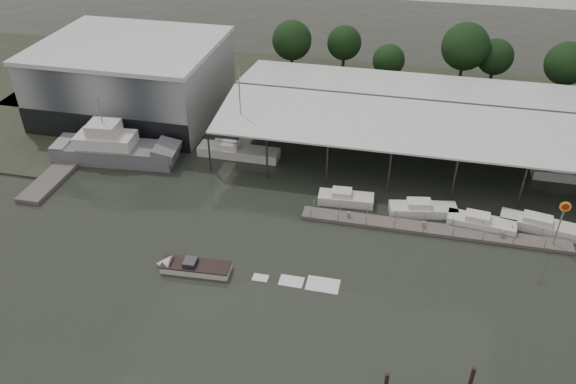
% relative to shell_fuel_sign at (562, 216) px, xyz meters
% --- Properties ---
extents(ground, '(200.00, 200.00, 0.00)m').
position_rel_shell_fuel_sign_xyz_m(ground, '(-27.00, -9.99, -3.93)').
color(ground, '#242A22').
rests_on(ground, ground).
extents(land_strip_far, '(140.00, 30.00, 0.30)m').
position_rel_shell_fuel_sign_xyz_m(land_strip_far, '(-27.00, 32.01, -3.83)').
color(land_strip_far, '#373E2E').
rests_on(land_strip_far, ground).
extents(land_strip_west, '(20.00, 40.00, 0.30)m').
position_rel_shell_fuel_sign_xyz_m(land_strip_west, '(-67.00, 20.01, -3.83)').
color(land_strip_west, '#373E2E').
rests_on(land_strip_west, ground).
extents(storage_warehouse, '(24.50, 20.50, 10.50)m').
position_rel_shell_fuel_sign_xyz_m(storage_warehouse, '(-55.00, 19.95, 1.36)').
color(storage_warehouse, gray).
rests_on(storage_warehouse, ground).
extents(covered_boat_shed, '(58.24, 24.00, 6.96)m').
position_rel_shell_fuel_sign_xyz_m(covered_boat_shed, '(-10.00, 18.01, 2.20)').
color(covered_boat_shed, silver).
rests_on(covered_boat_shed, ground).
extents(trawler_dock, '(3.00, 18.00, 0.50)m').
position_rel_shell_fuel_sign_xyz_m(trawler_dock, '(-57.00, 4.01, -3.68)').
color(trawler_dock, '#605A54').
rests_on(trawler_dock, ground).
extents(floating_dock, '(28.00, 2.00, 1.40)m').
position_rel_shell_fuel_sign_xyz_m(floating_dock, '(-12.00, 0.01, -3.72)').
color(floating_dock, '#605A54').
rests_on(floating_dock, ground).
extents(shell_fuel_sign, '(1.10, 0.18, 5.55)m').
position_rel_shell_fuel_sign_xyz_m(shell_fuel_sign, '(0.00, 0.00, 0.00)').
color(shell_fuel_sign, gray).
rests_on(shell_fuel_sign, ground).
extents(grey_trawler, '(16.31, 5.86, 8.84)m').
position_rel_shell_fuel_sign_xyz_m(grey_trawler, '(-51.54, 6.38, -2.35)').
color(grey_trawler, slate).
rests_on(grey_trawler, ground).
extents(white_sailboat, '(10.54, 2.70, 12.34)m').
position_rel_shell_fuel_sign_xyz_m(white_sailboat, '(-36.78, 10.60, -3.28)').
color(white_sailboat, white).
rests_on(white_sailboat, ground).
extents(speedboat_underway, '(18.38, 3.19, 2.00)m').
position_rel_shell_fuel_sign_xyz_m(speedboat_underway, '(-34.91, -11.42, -3.53)').
color(speedboat_underway, white).
rests_on(speedboat_underway, ground).
extents(moored_cruiser_0, '(6.33, 2.55, 1.70)m').
position_rel_shell_fuel_sign_xyz_m(moored_cruiser_0, '(-21.76, 3.18, -3.31)').
color(moored_cruiser_0, white).
rests_on(moored_cruiser_0, ground).
extents(moored_cruiser_1, '(7.62, 3.49, 1.70)m').
position_rel_shell_fuel_sign_xyz_m(moored_cruiser_1, '(-13.18, 2.91, -3.31)').
color(moored_cruiser_1, white).
rests_on(moored_cruiser_1, ground).
extents(moored_cruiser_2, '(7.27, 3.05, 1.70)m').
position_rel_shell_fuel_sign_xyz_m(moored_cruiser_2, '(-7.06, 1.77, -3.31)').
color(moored_cruiser_2, white).
rests_on(moored_cruiser_2, ground).
extents(moored_cruiser_3, '(8.59, 3.82, 1.70)m').
position_rel_shell_fuel_sign_xyz_m(moored_cruiser_3, '(-0.88, 2.73, -3.31)').
color(moored_cruiser_3, white).
rests_on(moored_cruiser_3, ground).
extents(horizon_tree_line, '(68.98, 10.04, 10.89)m').
position_rel_shell_fuel_sign_xyz_m(horizon_tree_line, '(-5.50, 37.79, 2.10)').
color(horizon_tree_line, black).
rests_on(horizon_tree_line, ground).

